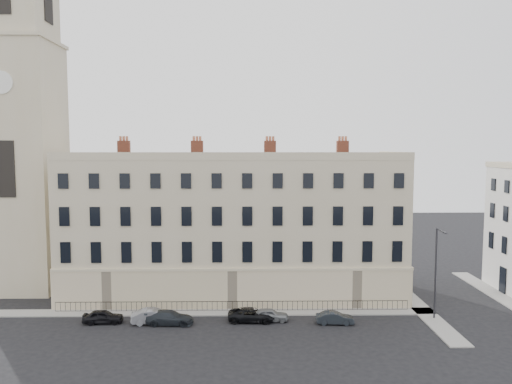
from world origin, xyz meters
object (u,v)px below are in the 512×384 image
car_d (252,315)px  car_f (335,318)px  car_a (103,317)px  streetlamp (436,269)px  car_c (170,318)px  car_b (154,316)px  car_e (269,315)px

car_d → car_f: car_d is taller
car_a → streetlamp: size_ratio=0.42×
car_a → car_f: size_ratio=1.06×
car_c → car_d: size_ratio=0.99×
car_b → car_d: 9.10m
streetlamp → car_f: bearing=-167.8°
car_a → car_f: car_a is taller
car_a → car_d: 13.80m
car_a → car_b: (4.71, -0.10, 0.05)m
car_b → car_f: car_b is taller
car_c → car_f: size_ratio=1.27×
car_a → car_b: bearing=-94.4°
streetlamp → car_b: bearing=-172.7°
car_f → car_c: bearing=92.7°
car_c → car_e: 9.26m
car_b → car_f: size_ratio=1.19×
car_f → car_a: bearing=91.8°
car_b → car_c: bearing=-110.0°
car_c → car_f: car_c is taller
car_f → streetlamp: 10.64m
car_f → streetlamp: streetlamp is taller
car_f → streetlamp: bearing=-80.5°
car_b → car_e: size_ratio=1.15×
car_c → car_d: car_c is taller
car_c → streetlamp: 25.31m
car_d → car_f: bearing=-93.7°
car_b → car_d: bearing=-96.2°
car_d → car_f: size_ratio=1.28×
car_f → car_b: bearing=91.7°
car_a → car_b: size_ratio=0.89×
car_a → car_c: (6.23, -0.40, 0.01)m
car_b → car_c: 1.55m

